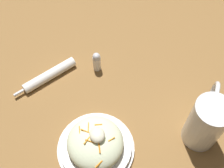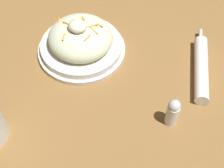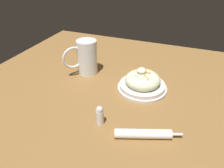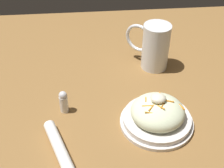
{
  "view_description": "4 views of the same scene",
  "coord_description": "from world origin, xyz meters",
  "px_view_note": "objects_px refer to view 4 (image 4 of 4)",
  "views": [
    {
      "loc": [
        -0.42,
        0.1,
        0.76
      ],
      "look_at": [
        0.01,
        -0.03,
        0.08
      ],
      "focal_mm": 44.78,
      "sensor_mm": 36.0,
      "label": 1
    },
    {
      "loc": [
        0.19,
        -0.38,
        0.6
      ],
      "look_at": [
        0.0,
        -0.03,
        0.06
      ],
      "focal_mm": 51.67,
      "sensor_mm": 36.0,
      "label": 2
    },
    {
      "loc": [
        0.66,
        0.23,
        0.53
      ],
      "look_at": [
        -0.0,
        -0.03,
        0.08
      ],
      "focal_mm": 34.81,
      "sensor_mm": 36.0,
      "label": 3
    },
    {
      "loc": [
        0.05,
        0.68,
        0.66
      ],
      "look_at": [
        -0.01,
        -0.03,
        0.09
      ],
      "focal_mm": 49.08,
      "sensor_mm": 36.0,
      "label": 4
    }
  ],
  "objects_px": {
    "salad_plate": "(157,115)",
    "beer_mug": "(154,49)",
    "salt_shaker": "(64,101)",
    "napkin_roll": "(59,148)"
  },
  "relations": [
    {
      "from": "napkin_roll",
      "to": "salad_plate",
      "type": "bearing_deg",
      "value": -164.37
    },
    {
      "from": "salad_plate",
      "to": "napkin_roll",
      "type": "height_order",
      "value": "salad_plate"
    },
    {
      "from": "beer_mug",
      "to": "napkin_roll",
      "type": "height_order",
      "value": "beer_mug"
    },
    {
      "from": "napkin_roll",
      "to": "salt_shaker",
      "type": "distance_m",
      "value": 0.16
    },
    {
      "from": "beer_mug",
      "to": "salad_plate",
      "type": "bearing_deg",
      "value": 80.67
    },
    {
      "from": "salad_plate",
      "to": "beer_mug",
      "type": "relative_size",
      "value": 1.29
    },
    {
      "from": "salad_plate",
      "to": "beer_mug",
      "type": "distance_m",
      "value": 0.3
    },
    {
      "from": "beer_mug",
      "to": "salt_shaker",
      "type": "height_order",
      "value": "beer_mug"
    },
    {
      "from": "salad_plate",
      "to": "napkin_roll",
      "type": "xyz_separation_m",
      "value": [
        0.28,
        0.08,
        -0.02
      ]
    },
    {
      "from": "beer_mug",
      "to": "napkin_roll",
      "type": "xyz_separation_m",
      "value": [
        0.33,
        0.37,
        -0.06
      ]
    }
  ]
}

